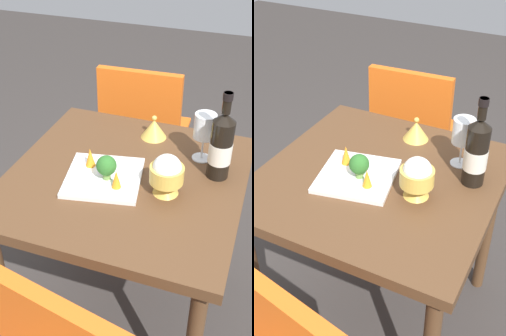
{
  "view_description": "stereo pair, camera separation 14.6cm",
  "coord_description": "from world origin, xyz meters",
  "views": [
    {
      "loc": [
        0.41,
        -1.13,
        1.6
      ],
      "look_at": [
        0.0,
        0.0,
        0.76
      ],
      "focal_mm": 46.3,
      "sensor_mm": 36.0,
      "label": 1
    },
    {
      "loc": [
        0.54,
        -1.07,
        1.6
      ],
      "look_at": [
        0.0,
        0.0,
        0.76
      ],
      "focal_mm": 46.3,
      "sensor_mm": 36.0,
      "label": 2
    }
  ],
  "objects": [
    {
      "name": "ground_plane",
      "position": [
        0.0,
        0.0,
        0.0
      ],
      "size": [
        8.0,
        8.0,
        0.0
      ],
      "primitive_type": "plane",
      "color": "#383330"
    },
    {
      "name": "dining_table",
      "position": [
        0.0,
        0.0,
        0.63
      ],
      "size": [
        0.8,
        0.8,
        0.73
      ],
      "color": "brown",
      "rests_on": "ground_plane"
    },
    {
      "name": "serving_plate",
      "position": [
        -0.06,
        -0.05,
        0.74
      ],
      "size": [
        0.29,
        0.29,
        0.02
      ],
      "rotation": [
        0.0,
        0.0,
        0.19
      ],
      "color": "white",
      "rests_on": "dining_table"
    },
    {
      "name": "carrot_garnish_right",
      "position": [
        0.0,
        -0.09,
        0.78
      ],
      "size": [
        0.03,
        0.03,
        0.06
      ],
      "color": "orange",
      "rests_on": "serving_plate"
    },
    {
      "name": "wine_bottle",
      "position": [
        0.29,
        0.1,
        0.85
      ],
      "size": [
        0.08,
        0.08,
        0.31
      ],
      "color": "black",
      "rests_on": "dining_table"
    },
    {
      "name": "carrot_garnish_left",
      "position": [
        -0.13,
        -0.01,
        0.78
      ],
      "size": [
        0.03,
        0.03,
        0.07
      ],
      "color": "orange",
      "rests_on": "serving_plate"
    },
    {
      "name": "rice_bowl",
      "position": [
        0.15,
        -0.05,
        0.81
      ],
      "size": [
        0.11,
        0.11,
        0.14
      ],
      "color": "gold",
      "rests_on": "dining_table"
    },
    {
      "name": "wine_glass",
      "position": [
        0.22,
        0.19,
        0.86
      ],
      "size": [
        0.08,
        0.08,
        0.18
      ],
      "color": "white",
      "rests_on": "dining_table"
    },
    {
      "name": "broccoli_floret",
      "position": [
        -0.05,
        -0.06,
        0.8
      ],
      "size": [
        0.07,
        0.07,
        0.09
      ],
      "color": "#729E4C",
      "rests_on": "serving_plate"
    },
    {
      "name": "chair_near_window",
      "position": [
        -0.16,
        0.69,
        0.53
      ],
      "size": [
        0.42,
        0.42,
        0.85
      ],
      "rotation": [
        0.0,
        0.0,
        0.05
      ],
      "color": "orange",
      "rests_on": "ground_plane"
    },
    {
      "name": "rice_bowl_lid",
      "position": [
        0.02,
        0.28,
        0.77
      ],
      "size": [
        0.1,
        0.1,
        0.09
      ],
      "color": "gold",
      "rests_on": "dining_table"
    }
  ]
}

